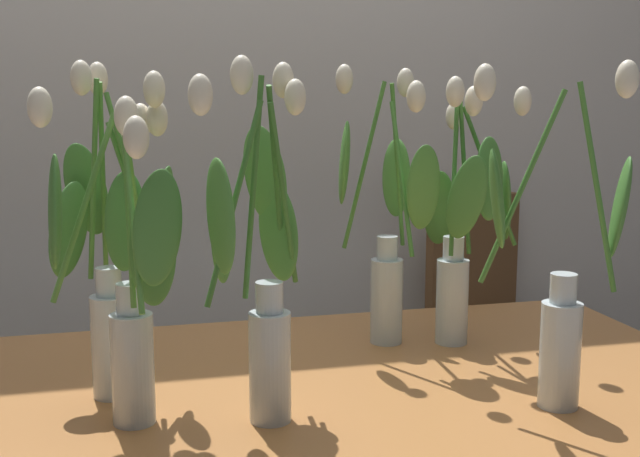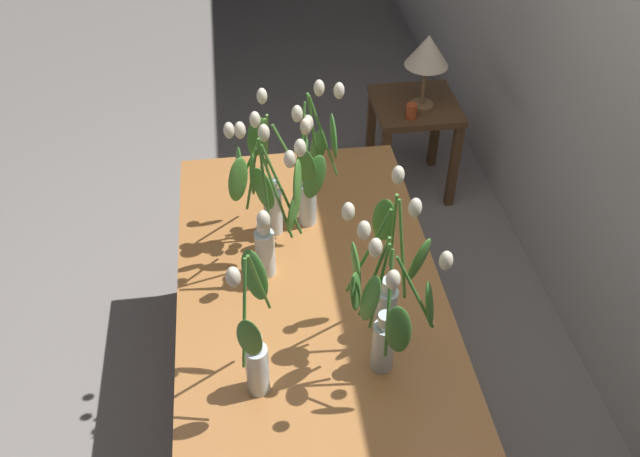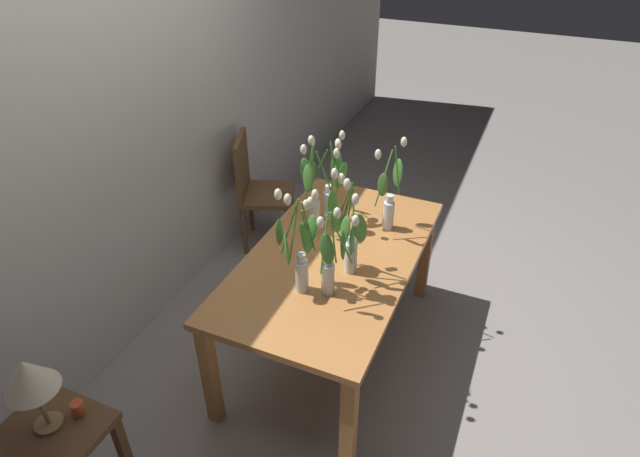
{
  "view_description": "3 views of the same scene",
  "coord_description": "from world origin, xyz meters",
  "px_view_note": "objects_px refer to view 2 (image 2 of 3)",
  "views": [
    {
      "loc": [
        -0.32,
        -1.36,
        1.26
      ],
      "look_at": [
        0.04,
        0.07,
        1.02
      ],
      "focal_mm": 45.19,
      "sensor_mm": 36.0,
      "label": 1
    },
    {
      "loc": [
        1.62,
        -0.18,
        2.44
      ],
      "look_at": [
        0.02,
        0.03,
        1.02
      ],
      "focal_mm": 38.64,
      "sensor_mm": 36.0,
      "label": 2
    },
    {
      "loc": [
        -2.26,
        -0.9,
        2.55
      ],
      "look_at": [
        -0.09,
        0.04,
        0.97
      ],
      "focal_mm": 29.97,
      "sensor_mm": 36.0,
      "label": 3
    }
  ],
  "objects_px": {
    "side_table": "(414,122)",
    "tulip_vase_3": "(268,182)",
    "pillar_candle": "(411,111)",
    "tulip_vase_1": "(386,281)",
    "dining_table": "(311,305)",
    "tulip_vase_0": "(256,345)",
    "table_lamp": "(428,52)",
    "tulip_vase_5": "(386,321)",
    "tulip_vase_4": "(269,217)",
    "tulip_vase_2": "(312,175)"
  },
  "relations": [
    {
      "from": "tulip_vase_2",
      "to": "table_lamp",
      "type": "height_order",
      "value": "tulip_vase_2"
    },
    {
      "from": "tulip_vase_1",
      "to": "side_table",
      "type": "distance_m",
      "value": 1.82
    },
    {
      "from": "tulip_vase_0",
      "to": "pillar_candle",
      "type": "height_order",
      "value": "tulip_vase_0"
    },
    {
      "from": "side_table",
      "to": "table_lamp",
      "type": "distance_m",
      "value": 0.43
    },
    {
      "from": "dining_table",
      "to": "pillar_candle",
      "type": "height_order",
      "value": "dining_table"
    },
    {
      "from": "tulip_vase_4",
      "to": "tulip_vase_5",
      "type": "bearing_deg",
      "value": 31.44
    },
    {
      "from": "tulip_vase_0",
      "to": "tulip_vase_5",
      "type": "bearing_deg",
      "value": 91.31
    },
    {
      "from": "tulip_vase_5",
      "to": "tulip_vase_3",
      "type": "bearing_deg",
      "value": -157.95
    },
    {
      "from": "dining_table",
      "to": "tulip_vase_2",
      "type": "height_order",
      "value": "tulip_vase_2"
    },
    {
      "from": "tulip_vase_2",
      "to": "tulip_vase_0",
      "type": "bearing_deg",
      "value": -19.2
    },
    {
      "from": "tulip_vase_0",
      "to": "table_lamp",
      "type": "relative_size",
      "value": 1.45
    },
    {
      "from": "dining_table",
      "to": "pillar_candle",
      "type": "relative_size",
      "value": 21.33
    },
    {
      "from": "table_lamp",
      "to": "pillar_candle",
      "type": "distance_m",
      "value": 0.3
    },
    {
      "from": "tulip_vase_3",
      "to": "side_table",
      "type": "xyz_separation_m",
      "value": [
        -1.12,
        0.84,
        -0.53
      ]
    },
    {
      "from": "dining_table",
      "to": "tulip_vase_4",
      "type": "relative_size",
      "value": 2.75
    },
    {
      "from": "side_table",
      "to": "tulip_vase_1",
      "type": "bearing_deg",
      "value": -17.78
    },
    {
      "from": "tulip_vase_5",
      "to": "table_lamp",
      "type": "xyz_separation_m",
      "value": [
        -1.77,
        0.58,
        -0.11
      ]
    },
    {
      "from": "tulip_vase_0",
      "to": "tulip_vase_5",
      "type": "distance_m",
      "value": 0.37
    },
    {
      "from": "tulip_vase_0",
      "to": "table_lamp",
      "type": "height_order",
      "value": "tulip_vase_0"
    },
    {
      "from": "table_lamp",
      "to": "tulip_vase_3",
      "type": "bearing_deg",
      "value": -38.57
    },
    {
      "from": "tulip_vase_4",
      "to": "tulip_vase_5",
      "type": "distance_m",
      "value": 0.56
    },
    {
      "from": "tulip_vase_0",
      "to": "tulip_vase_3",
      "type": "distance_m",
      "value": 0.7
    },
    {
      "from": "side_table",
      "to": "tulip_vase_3",
      "type": "bearing_deg",
      "value": -36.87
    },
    {
      "from": "tulip_vase_1",
      "to": "tulip_vase_3",
      "type": "xyz_separation_m",
      "value": [
        -0.53,
        -0.31,
        0.0
      ]
    },
    {
      "from": "tulip_vase_0",
      "to": "tulip_vase_4",
      "type": "distance_m",
      "value": 0.5
    },
    {
      "from": "tulip_vase_4",
      "to": "tulip_vase_2",
      "type": "bearing_deg",
      "value": 142.8
    },
    {
      "from": "tulip_vase_2",
      "to": "table_lamp",
      "type": "xyz_separation_m",
      "value": [
        -1.07,
        0.71,
        -0.11
      ]
    },
    {
      "from": "tulip_vase_5",
      "to": "pillar_candle",
      "type": "relative_size",
      "value": 7.43
    },
    {
      "from": "tulip_vase_3",
      "to": "side_table",
      "type": "height_order",
      "value": "tulip_vase_3"
    },
    {
      "from": "dining_table",
      "to": "tulip_vase_4",
      "type": "bearing_deg",
      "value": -130.62
    },
    {
      "from": "tulip_vase_0",
      "to": "tulip_vase_1",
      "type": "height_order",
      "value": "tulip_vase_1"
    },
    {
      "from": "tulip_vase_4",
      "to": "table_lamp",
      "type": "bearing_deg",
      "value": 145.81
    },
    {
      "from": "tulip_vase_2",
      "to": "pillar_candle",
      "type": "bearing_deg",
      "value": 147.16
    },
    {
      "from": "tulip_vase_5",
      "to": "tulip_vase_0",
      "type": "bearing_deg",
      "value": -88.69
    },
    {
      "from": "tulip_vase_2",
      "to": "table_lamp",
      "type": "distance_m",
      "value": 1.28
    },
    {
      "from": "tulip_vase_3",
      "to": "pillar_candle",
      "type": "xyz_separation_m",
      "value": [
        -0.99,
        0.78,
        -0.38
      ]
    },
    {
      "from": "table_lamp",
      "to": "pillar_candle",
      "type": "height_order",
      "value": "table_lamp"
    },
    {
      "from": "tulip_vase_0",
      "to": "pillar_candle",
      "type": "xyz_separation_m",
      "value": [
        -1.68,
        0.87,
        -0.35
      ]
    },
    {
      "from": "tulip_vase_1",
      "to": "table_lamp",
      "type": "bearing_deg",
      "value": 161.15
    },
    {
      "from": "dining_table",
      "to": "tulip_vase_1",
      "type": "height_order",
      "value": "tulip_vase_1"
    },
    {
      "from": "tulip_vase_1",
      "to": "tulip_vase_4",
      "type": "height_order",
      "value": "tulip_vase_1"
    },
    {
      "from": "pillar_candle",
      "to": "tulip_vase_1",
      "type": "bearing_deg",
      "value": -17.23
    },
    {
      "from": "side_table",
      "to": "tulip_vase_0",
      "type": "bearing_deg",
      "value": -27.17
    },
    {
      "from": "table_lamp",
      "to": "tulip_vase_1",
      "type": "bearing_deg",
      "value": -18.85
    },
    {
      "from": "dining_table",
      "to": "tulip_vase_5",
      "type": "distance_m",
      "value": 0.52
    },
    {
      "from": "tulip_vase_2",
      "to": "tulip_vase_4",
      "type": "distance_m",
      "value": 0.28
    },
    {
      "from": "dining_table",
      "to": "tulip_vase_2",
      "type": "bearing_deg",
      "value": 171.5
    },
    {
      "from": "tulip_vase_2",
      "to": "tulip_vase_4",
      "type": "height_order",
      "value": "tulip_vase_4"
    },
    {
      "from": "tulip_vase_3",
      "to": "tulip_vase_4",
      "type": "distance_m",
      "value": 0.21
    },
    {
      "from": "tulip_vase_4",
      "to": "table_lamp",
      "type": "height_order",
      "value": "tulip_vase_4"
    }
  ]
}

